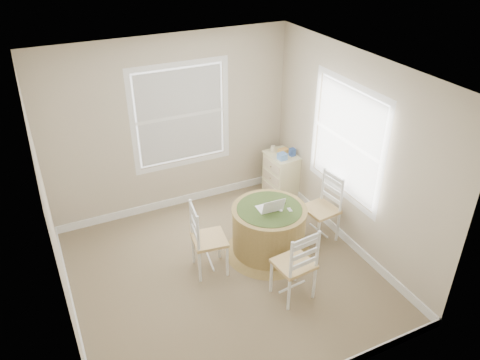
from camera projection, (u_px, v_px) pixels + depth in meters
room at (229, 176)px, 5.42m from camera, size 3.64×3.64×2.64m
round_table at (269, 229)px, 6.09m from camera, size 1.15×1.15×0.69m
chair_left at (209, 239)px, 5.74m from camera, size 0.45×0.47×0.95m
chair_near at (294, 263)px, 5.34m from camera, size 0.46×0.44×0.95m
chair_right at (321, 209)px, 6.30m from camera, size 0.45×0.46×0.95m
laptop at (270, 208)px, 5.90m from camera, size 0.31×0.28×0.21m
mouse at (280, 210)px, 5.90m from camera, size 0.07×0.09×0.03m
phone at (290, 210)px, 5.90m from camera, size 0.06×0.10×0.02m
keys at (283, 203)px, 6.03m from camera, size 0.07×0.06×0.02m
corner_chest at (281, 175)px, 7.36m from camera, size 0.44×0.57×0.71m
tissue_box at (282, 156)px, 7.03m from camera, size 0.13×0.13×0.10m
box_yellow at (283, 151)px, 7.22m from camera, size 0.16×0.11×0.06m
box_blue at (292, 152)px, 7.12m from camera, size 0.09×0.09×0.12m
cup_cream at (274, 149)px, 7.25m from camera, size 0.07×0.07×0.09m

